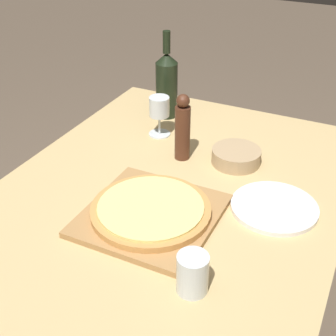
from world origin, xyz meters
TOP-DOWN VIEW (x-y plane):
  - dining_table at (0.00, 0.00)m, footprint 0.99×1.38m
  - cutting_board at (0.01, -0.10)m, footprint 0.35×0.35m
  - pizza at (0.01, -0.10)m, footprint 0.33×0.33m
  - wine_bottle at (-0.23, 0.50)m, footprint 0.08×0.08m
  - pepper_mill at (-0.05, 0.23)m, footprint 0.05×0.05m
  - wine_glass at (-0.19, 0.34)m, footprint 0.08×0.08m
  - small_bowl at (0.12, 0.27)m, footprint 0.16×0.16m
  - drinking_tumbler at (0.21, -0.29)m, footprint 0.07×0.07m
  - dinner_plate at (0.30, 0.08)m, footprint 0.24×0.24m

SIDE VIEW (x-z plane):
  - dining_table at x=0.00m, z-range 0.28..1.01m
  - dinner_plate at x=0.30m, z-range 0.73..0.74m
  - cutting_board at x=0.01m, z-range 0.73..0.75m
  - small_bowl at x=0.12m, z-range 0.73..0.78m
  - pizza at x=0.01m, z-range 0.75..0.77m
  - drinking_tumbler at x=0.21m, z-range 0.73..0.83m
  - wine_glass at x=-0.19m, z-range 0.76..0.90m
  - pepper_mill at x=-0.05m, z-range 0.73..0.95m
  - wine_bottle at x=-0.23m, z-range 0.70..1.03m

